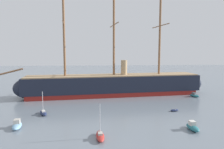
% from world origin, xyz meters
% --- Properties ---
extents(tall_ship, '(73.07, 18.19, 35.17)m').
position_xyz_m(tall_ship, '(4.86, 56.79, 3.83)').
color(tall_ship, maroon).
rests_on(tall_ship, ground).
extents(sailboat_near_centre, '(1.82, 5.00, 6.39)m').
position_xyz_m(sailboat_near_centre, '(-0.50, 20.40, 0.54)').
color(sailboat_near_centre, '#B22D28').
rests_on(sailboat_near_centre, ground).
extents(motorboat_mid_left, '(2.55, 4.54, 1.80)m').
position_xyz_m(motorboat_mid_left, '(-17.44, 26.70, 0.63)').
color(motorboat_mid_left, '#7FB2D6').
rests_on(motorboat_mid_left, ground).
extents(motorboat_mid_right, '(1.93, 4.25, 1.75)m').
position_xyz_m(motorboat_mid_right, '(18.09, 23.32, 0.62)').
color(motorboat_mid_right, '#236670').
rests_on(motorboat_mid_right, ground).
extents(sailboat_alongside_bow, '(3.13, 4.61, 5.82)m').
position_xyz_m(sailboat_alongside_bow, '(-14.37, 35.58, 0.49)').
color(sailboat_alongside_bow, '#1E284C').
rests_on(sailboat_alongside_bow, ground).
extents(dinghy_alongside_stern, '(2.46, 1.42, 0.55)m').
position_xyz_m(dinghy_alongside_stern, '(19.19, 36.10, 0.28)').
color(dinghy_alongside_stern, '#1E284C').
rests_on(dinghy_alongside_stern, ground).
extents(motorboat_far_right, '(3.07, 3.84, 1.50)m').
position_xyz_m(motorboat_far_right, '(32.13, 52.15, 0.53)').
color(motorboat_far_right, '#236670').
rests_on(motorboat_far_right, ground).
extents(dinghy_distant_centre, '(2.08, 2.85, 0.62)m').
position_xyz_m(dinghy_distant_centre, '(3.38, 65.08, 0.31)').
color(dinghy_distant_centre, '#1E284C').
rests_on(dinghy_distant_centre, ground).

